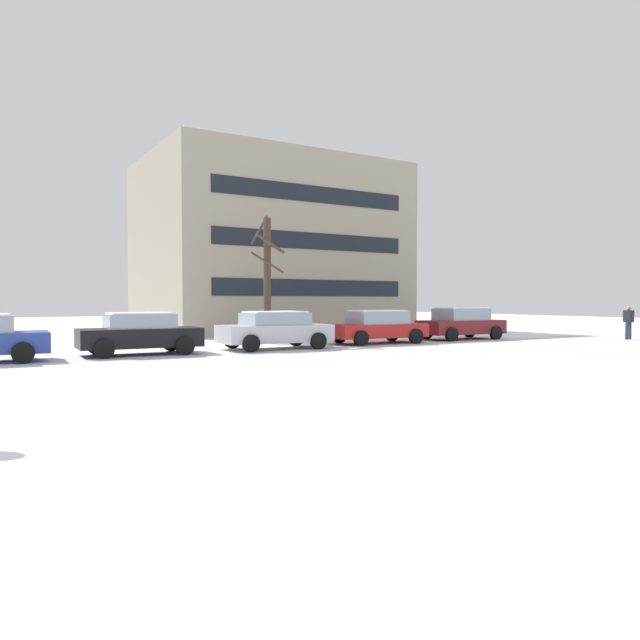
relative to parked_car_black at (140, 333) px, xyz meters
name	(u,v)px	position (x,y,z in m)	size (l,w,h in m)	color
ground_plane	(82,400)	(-3.32, -8.74, -0.74)	(120.00, 120.00, 0.00)	white
road_surface	(56,379)	(-3.32, -5.26, -0.74)	(80.00, 8.97, 0.00)	silver
parked_car_black	(140,333)	(0.00, 0.00, 0.00)	(4.09, 2.19, 1.45)	black
parked_car_silver	(275,330)	(5.06, -0.25, 0.00)	(4.31, 2.30, 1.45)	silver
parked_car_red	(377,327)	(10.11, -0.04, -0.01)	(4.37, 2.14, 1.45)	red
parked_car_maroon	(461,323)	(15.17, 0.05, 0.03)	(4.28, 2.17, 1.53)	maroon
pedestrian_crossing	(629,320)	(21.94, -4.14, 0.19)	(0.55, 0.45, 1.61)	#2D334C
tree_far_right	(267,278)	(5.99, 2.29, 2.08)	(1.43, 1.59, 5.57)	#423326
building_far_right	(269,248)	(11.21, 12.55, 4.39)	(14.66, 10.78, 10.26)	#9E937F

